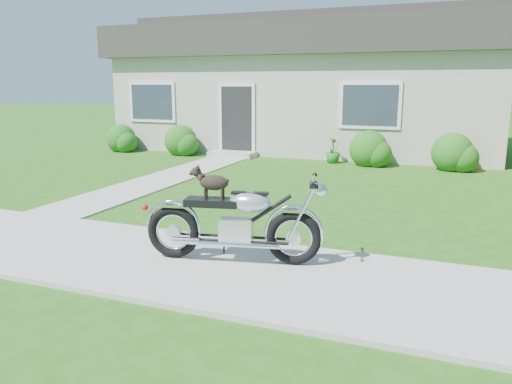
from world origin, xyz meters
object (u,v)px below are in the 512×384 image
Objects in this scene: house at (311,84)px; potted_plant_left at (177,142)px; motorcycle_with_dog at (236,221)px; potted_plant_right at (333,150)px.

potted_plant_left is (-3.36, -3.44, -1.77)m from house.
motorcycle_with_dog is (5.65, -8.34, 0.16)m from potted_plant_left.
house reaches higher than motorcycle_with_dog.
house is 12.11m from motorcycle_with_dog.
house is 17.14× the size of potted_plant_right.
potted_plant_right is at bearing -64.88° from house.
house is 4.20m from potted_plant_right.
potted_plant_right is 0.33× the size of motorcycle_with_dog.
potted_plant_right is at bearing 82.81° from motorcycle_with_dog.
potted_plant_left reaches higher than potted_plant_right.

